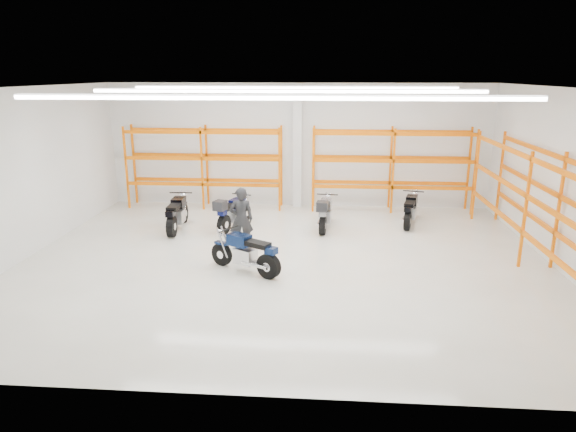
# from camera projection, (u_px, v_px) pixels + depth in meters

# --- Properties ---
(ground) EXTENTS (14.00, 14.00, 0.00)m
(ground) POSITION_uv_depth(u_px,v_px,m) (285.00, 260.00, 13.73)
(ground) COLOR beige
(ground) RESTS_ON ground
(room_shell) EXTENTS (14.02, 12.02, 4.51)m
(room_shell) POSITION_uv_depth(u_px,v_px,m) (285.00, 137.00, 12.87)
(room_shell) COLOR silver
(room_shell) RESTS_ON ground
(motorcycle_main) EXTENTS (1.92, 1.23, 1.06)m
(motorcycle_main) POSITION_uv_depth(u_px,v_px,m) (247.00, 254.00, 12.77)
(motorcycle_main) COLOR black
(motorcycle_main) RESTS_ON ground
(motorcycle_back_a) EXTENTS (0.74, 2.24, 1.10)m
(motorcycle_back_a) POSITION_uv_depth(u_px,v_px,m) (177.00, 215.00, 16.22)
(motorcycle_back_a) COLOR black
(motorcycle_back_a) RESTS_ON ground
(motorcycle_back_b) EXTENTS (0.98, 2.11, 1.11)m
(motorcycle_back_b) POSITION_uv_depth(u_px,v_px,m) (232.00, 213.00, 16.34)
(motorcycle_back_b) COLOR black
(motorcycle_back_b) RESTS_ON ground
(motorcycle_back_c) EXTENTS (0.69, 2.16, 1.11)m
(motorcycle_back_c) POSITION_uv_depth(u_px,v_px,m) (325.00, 214.00, 16.28)
(motorcycle_back_c) COLOR black
(motorcycle_back_c) RESTS_ON ground
(motorcycle_back_d) EXTENTS (0.88, 2.05, 1.02)m
(motorcycle_back_d) POSITION_uv_depth(u_px,v_px,m) (410.00, 211.00, 16.82)
(motorcycle_back_d) COLOR black
(motorcycle_back_d) RESTS_ON ground
(standing_man) EXTENTS (0.74, 0.57, 1.82)m
(standing_man) POSITION_uv_depth(u_px,v_px,m) (241.00, 219.00, 14.27)
(standing_man) COLOR black
(standing_man) RESTS_ON ground
(structural_column) EXTENTS (0.32, 0.32, 4.50)m
(structural_column) POSITION_uv_depth(u_px,v_px,m) (298.00, 146.00, 18.71)
(structural_column) COLOR white
(structural_column) RESTS_ON ground
(pallet_racking_back_left) EXTENTS (5.67, 0.87, 3.00)m
(pallet_racking_back_left) POSITION_uv_depth(u_px,v_px,m) (204.00, 159.00, 18.76)
(pallet_racking_back_left) COLOR #FF7200
(pallet_racking_back_left) RESTS_ON ground
(pallet_racking_back_right) EXTENTS (5.67, 0.87, 3.00)m
(pallet_racking_back_right) POSITION_uv_depth(u_px,v_px,m) (392.00, 162.00, 18.27)
(pallet_racking_back_right) COLOR #FF7200
(pallet_racking_back_right) RESTS_ON ground
(pallet_racking_side) EXTENTS (0.87, 9.07, 3.00)m
(pallet_racking_side) POSITION_uv_depth(u_px,v_px,m) (543.00, 199.00, 12.78)
(pallet_racking_side) COLOR #FF7200
(pallet_racking_side) RESTS_ON ground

